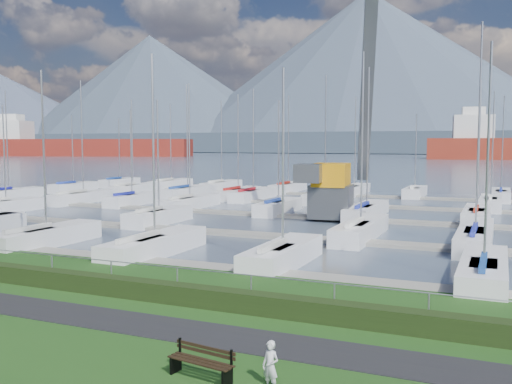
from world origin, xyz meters
The scene contains 12 objects.
path centered at (0.00, -3.00, 0.01)m, with size 160.00×2.00×0.04m, color black.
water centered at (0.00, 260.00, -0.40)m, with size 800.00×540.00×0.20m, color #445164.
hedge centered at (0.00, -0.40, 0.35)m, with size 80.00×0.70×0.70m, color black.
fence centered at (0.00, 0.00, 1.20)m, with size 0.04×0.04×80.00m, color #9A9DA3.
foothill centered at (0.00, 330.00, 6.00)m, with size 900.00×80.00×12.00m, color #3A4756.
mountains centered at (7.35, 404.62, 46.68)m, with size 1190.00×360.00×115.00m.
docks centered at (0.00, 26.00, -0.22)m, with size 90.00×41.60×0.25m.
bench_right centered at (6.28, -5.91, 0.42)m, with size 1.84×0.69×0.85m.
person centered at (7.98, -5.60, 0.62)m, with size 0.45×0.30×1.24m, color silver.
crane centered at (1.04, 26.87, 5.33)m, with size 6.17×13.23×22.35m.
cargo_ship_west centered at (-168.20, 190.65, 3.55)m, with size 99.15×45.98×21.50m.
sailboat_fleet centered at (-2.75, 28.55, 5.43)m, with size 74.86×49.84×13.35m.
Camera 1 is at (12.93, -17.92, 5.82)m, focal length 40.00 mm.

